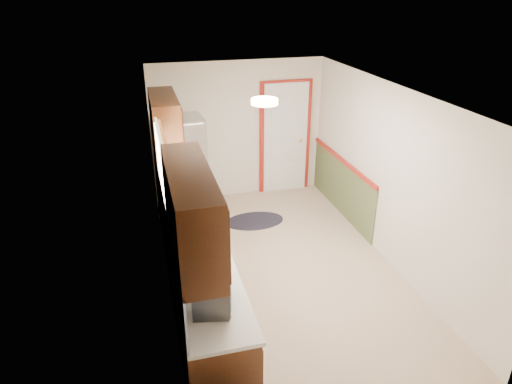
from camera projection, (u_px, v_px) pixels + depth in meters
room_shell at (282, 187)px, 5.75m from camera, size 3.20×5.20×2.52m
kitchen_run at (189, 238)px, 5.37m from camera, size 0.63×4.00×2.20m
back_wall_trim at (297, 148)px, 8.05m from camera, size 1.12×2.30×2.08m
ceiling_fixture at (265, 101)px, 5.02m from camera, size 0.30×0.30×0.06m
microwave at (212, 290)px, 3.99m from camera, size 0.36×0.53×0.33m
refrigerator at (184, 166)px, 7.47m from camera, size 0.72×0.71×1.63m
rug at (255, 221)px, 7.45m from camera, size 0.95×0.61×0.01m
cooktop at (182, 191)px, 6.23m from camera, size 0.55×0.65×0.02m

